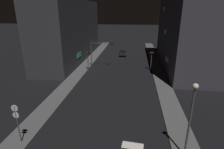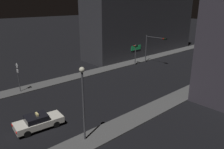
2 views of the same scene
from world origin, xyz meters
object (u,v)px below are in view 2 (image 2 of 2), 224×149
(traffic_light_overhead, at_px, (154,44))
(traffic_light_left_kerb, at_px, (135,50))
(street_lamp_near_block, at_px, (83,94))
(sign_pole_left, at_px, (18,74))
(far_car, at_px, (202,55))
(taxi, at_px, (38,121))
(traffic_light_right_kerb, at_px, (204,62))

(traffic_light_overhead, height_order, traffic_light_left_kerb, traffic_light_overhead)
(traffic_light_left_kerb, xyz_separation_m, street_lamp_near_block, (13.57, -21.11, 1.60))
(sign_pole_left, relative_size, street_lamp_near_block, 0.59)
(traffic_light_overhead, distance_m, street_lamp_near_block, 26.88)
(traffic_light_left_kerb, bearing_deg, traffic_light_overhead, 59.80)
(far_car, xyz_separation_m, traffic_light_overhead, (-4.14, -11.21, 3.19))
(taxi, bearing_deg, sign_pole_left, 168.93)
(traffic_light_overhead, xyz_separation_m, sign_pole_left, (-2.79, -24.32, -1.42))
(traffic_light_overhead, xyz_separation_m, traffic_light_right_kerb, (10.64, -1.09, -1.15))
(traffic_light_left_kerb, xyz_separation_m, traffic_light_right_kerb, (12.41, 1.95, -0.03))
(far_car, relative_size, sign_pole_left, 1.19)
(taxi, bearing_deg, traffic_light_left_kerb, 111.27)
(traffic_light_right_kerb, relative_size, street_lamp_near_block, 0.60)
(far_car, height_order, traffic_light_right_kerb, traffic_light_right_kerb)
(sign_pole_left, bearing_deg, traffic_light_right_kerb, 59.96)
(traffic_light_left_kerb, distance_m, street_lamp_near_block, 25.15)
(taxi, bearing_deg, traffic_light_overhead, 105.50)
(traffic_light_left_kerb, xyz_separation_m, sign_pole_left, (-1.03, -21.28, -0.30))
(taxi, relative_size, far_car, 1.01)
(traffic_light_overhead, xyz_separation_m, street_lamp_near_block, (11.80, -24.15, 0.48))
(taxi, height_order, far_car, taxi)
(traffic_light_right_kerb, bearing_deg, taxi, -97.58)
(traffic_light_overhead, bearing_deg, traffic_light_left_kerb, -120.20)
(street_lamp_near_block, bearing_deg, traffic_light_overhead, 116.05)
(far_car, xyz_separation_m, traffic_light_left_kerb, (-5.91, -14.24, 2.07))
(far_car, relative_size, traffic_light_right_kerb, 1.17)
(far_car, distance_m, sign_pole_left, 36.24)
(taxi, xyz_separation_m, street_lamp_near_block, (4.51, 2.14, 3.66))
(far_car, distance_m, traffic_light_overhead, 12.37)
(traffic_light_overhead, height_order, sign_pole_left, traffic_light_overhead)
(traffic_light_overhead, distance_m, sign_pole_left, 24.52)
(taxi, relative_size, traffic_light_left_kerb, 1.17)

